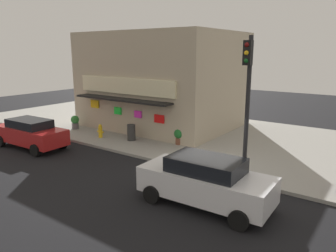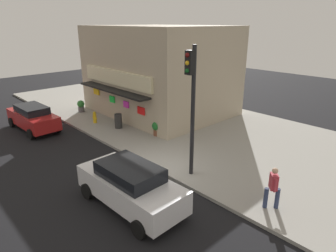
{
  "view_description": "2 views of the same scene",
  "coord_description": "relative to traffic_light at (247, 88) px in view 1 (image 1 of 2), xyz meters",
  "views": [
    {
      "loc": [
        6.19,
        -11.64,
        5.2
      ],
      "look_at": [
        -3.34,
        1.7,
        1.41
      ],
      "focal_mm": 34.79,
      "sensor_mm": 36.0,
      "label": 1
    },
    {
      "loc": [
        9.21,
        -8.02,
        6.65
      ],
      "look_at": [
        -1.88,
        2.36,
        1.26
      ],
      "focal_mm": 31.6,
      "sensor_mm": 36.0,
      "label": 2
    }
  ],
  "objects": [
    {
      "name": "ground_plane",
      "position": [
        -1.22,
        -0.79,
        -3.75
      ],
      "size": [
        62.98,
        62.98,
        0.0
      ],
      "primitive_type": "plane",
      "color": "black"
    },
    {
      "name": "sidewalk",
      "position": [
        -1.22,
        4.97,
        -3.67
      ],
      "size": [
        41.99,
        11.52,
        0.14
      ],
      "primitive_type": "cube",
      "color": "gray",
      "rests_on": "ground_plane"
    },
    {
      "name": "corner_building",
      "position": [
        -8.41,
        5.72,
        -0.48
      ],
      "size": [
        9.68,
        8.46,
        6.24
      ],
      "color": "tan",
      "rests_on": "sidewalk"
    },
    {
      "name": "traffic_light",
      "position": [
        0.0,
        0.0,
        0.0
      ],
      "size": [
        0.32,
        0.58,
        5.66
      ],
      "color": "black",
      "rests_on": "sidewalk"
    },
    {
      "name": "fire_hydrant",
      "position": [
        -9.27,
        0.55,
        -3.22
      ],
      "size": [
        0.48,
        0.24,
        0.8
      ],
      "color": "gold",
      "rests_on": "sidewalk"
    },
    {
      "name": "trash_can",
      "position": [
        -7.33,
        1.15,
        -3.14
      ],
      "size": [
        0.47,
        0.47,
        0.93
      ],
      "primitive_type": "cylinder",
      "color": "#2D2D2D",
      "rests_on": "sidewalk"
    },
    {
      "name": "potted_plant_by_doorway",
      "position": [
        -12.3,
        1.13,
        -3.13
      ],
      "size": [
        0.54,
        0.54,
        0.89
      ],
      "color": "#59595B",
      "rests_on": "sidewalk"
    },
    {
      "name": "potted_plant_by_window",
      "position": [
        -4.64,
        2.08,
        -3.1
      ],
      "size": [
        0.58,
        0.58,
        0.89
      ],
      "color": "brown",
      "rests_on": "sidewalk"
    },
    {
      "name": "parked_car_white",
      "position": [
        -0.02,
        -3.24,
        -2.86
      ],
      "size": [
        4.62,
        2.18,
        1.71
      ],
      "color": "silver",
      "rests_on": "ground_plane"
    },
    {
      "name": "parked_car_red",
      "position": [
        -11.15,
        -2.8,
        -2.91
      ],
      "size": [
        4.51,
        2.06,
        1.59
      ],
      "color": "#AD1E1E",
      "rests_on": "ground_plane"
    }
  ]
}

